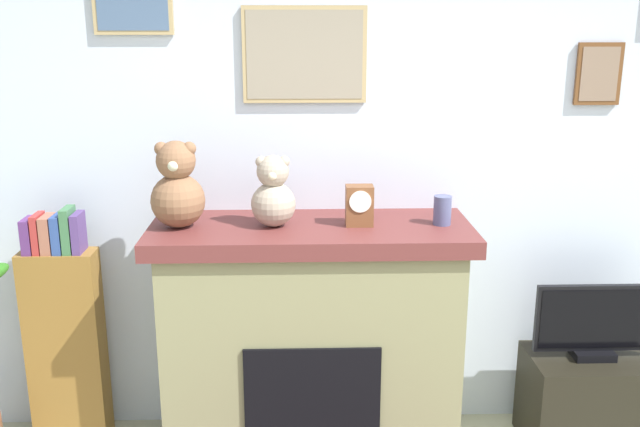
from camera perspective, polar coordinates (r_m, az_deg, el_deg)
The scene contains 9 objects.
back_wall at distance 3.61m, azimuth 4.18°, elevation 2.39°, with size 5.20×0.15×2.60m.
fireplace at distance 3.50m, azimuth -0.73°, elevation -10.21°, with size 1.51×0.62×1.19m.
bookshelf at distance 3.77m, azimuth -19.97°, elevation -9.66°, with size 0.37×0.16×1.26m.
tv_stand at distance 3.93m, azimuth 20.85°, elevation -14.06°, with size 0.61×0.40×0.50m, color black.
television at distance 3.75m, azimuth 21.48°, elevation -8.28°, with size 0.60×0.14×0.38m.
candle_jar at distance 3.33m, azimuth 9.92°, elevation 0.26°, with size 0.08×0.08×0.14m, color #4C517A.
mantel_clock at distance 3.26m, azimuth 3.22°, elevation 0.66°, with size 0.13×0.09×0.19m.
teddy_bear_cream at distance 3.28m, azimuth -11.52°, elevation 1.98°, with size 0.25×0.25×0.40m.
teddy_bear_tan at distance 3.24m, azimuth -3.83°, elevation 1.54°, with size 0.21×0.21×0.33m.
Camera 1 is at (-0.37, -1.50, 2.11)m, focal length 39.37 mm.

